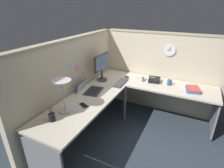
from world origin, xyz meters
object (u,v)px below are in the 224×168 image
(cell_phone, at_px, (84,105))
(coffee_mug, at_px, (169,82))
(desk_lamp_dome, at_px, (62,86))
(laptop, at_px, (88,89))
(office_phone, at_px, (155,80))
(monitor, at_px, (102,65))
(pen_cup, at_px, (52,117))
(tissue_box, at_px, (140,78))
(keyboard, at_px, (121,83))
(wall_clock, at_px, (170,50))
(book_stack, at_px, (193,89))
(computer_mouse, at_px, (126,77))

(cell_phone, relative_size, coffee_mug, 1.50)
(desk_lamp_dome, bearing_deg, laptop, 5.21)
(office_phone, bearing_deg, monitor, 111.02)
(pen_cup, bearing_deg, tissue_box, -18.65)
(monitor, height_order, pen_cup, monitor)
(keyboard, xyz_separation_m, tissue_box, (0.28, -0.27, 0.03))
(monitor, xyz_separation_m, keyboard, (0.01, -0.38, -0.28))
(desk_lamp_dome, xyz_separation_m, wall_clock, (1.80, -0.99, 0.18))
(desk_lamp_dome, bearing_deg, coffee_mug, -36.64)
(desk_lamp_dome, bearing_deg, wall_clock, -28.84)
(monitor, bearing_deg, book_stack, -80.14)
(laptop, height_order, wall_clock, wall_clock)
(laptop, distance_m, book_stack, 1.73)
(book_stack, distance_m, tissue_box, 0.92)
(laptop, xyz_separation_m, desk_lamp_dome, (-0.65, -0.06, 0.34))
(desk_lamp_dome, distance_m, book_stack, 2.09)
(tissue_box, bearing_deg, monitor, 114.48)
(keyboard, bearing_deg, laptop, 143.58)
(keyboard, xyz_separation_m, wall_clock, (0.63, -0.69, 0.53))
(cell_phone, relative_size, wall_clock, 0.65)
(keyboard, bearing_deg, coffee_mug, -69.49)
(cell_phone, distance_m, book_stack, 1.81)
(laptop, bearing_deg, office_phone, -46.55)
(book_stack, height_order, wall_clock, wall_clock)
(computer_mouse, height_order, office_phone, office_phone)
(monitor, xyz_separation_m, wall_clock, (0.65, -1.07, 0.25))
(monitor, relative_size, cell_phone, 3.47)
(coffee_mug, bearing_deg, cell_phone, 142.57)
(cell_phone, bearing_deg, desk_lamp_dome, 172.12)
(pen_cup, xyz_separation_m, book_stack, (1.67, -1.49, -0.03))
(keyboard, bearing_deg, desk_lamp_dome, 164.36)
(monitor, xyz_separation_m, cell_phone, (-0.93, -0.22, -0.29))
(cell_phone, xyz_separation_m, book_stack, (1.20, -1.35, 0.02))
(desk_lamp_dome, height_order, tissue_box, desk_lamp_dome)
(tissue_box, distance_m, wall_clock, 0.74)
(desk_lamp_dome, xyz_separation_m, office_phone, (1.50, -0.83, -0.33))
(laptop, relative_size, office_phone, 1.88)
(laptop, height_order, keyboard, laptop)
(desk_lamp_dome, height_order, coffee_mug, desk_lamp_dome)
(keyboard, height_order, desk_lamp_dome, desk_lamp_dome)
(office_phone, xyz_separation_m, book_stack, (-0.08, -0.66, -0.02))
(office_phone, distance_m, book_stack, 0.67)
(monitor, height_order, laptop, monitor)
(monitor, height_order, office_phone, monitor)
(monitor, relative_size, office_phone, 2.19)
(laptop, height_order, computer_mouse, laptop)
(coffee_mug, distance_m, wall_clock, 0.59)
(computer_mouse, distance_m, pen_cup, 1.73)
(pen_cup, bearing_deg, office_phone, -25.49)
(keyboard, relative_size, office_phone, 1.88)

